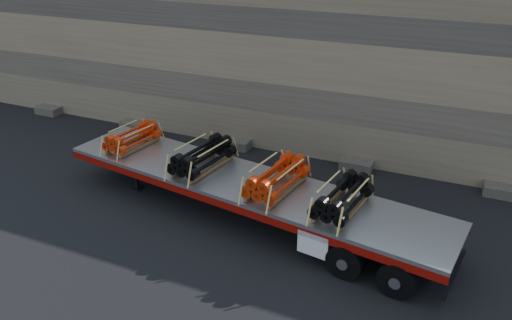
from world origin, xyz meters
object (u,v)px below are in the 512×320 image
at_px(trailer, 245,199).
at_px(bundle_front, 132,138).
at_px(bundle_midfront, 203,157).
at_px(bundle_rear, 342,198).
at_px(bundle_midrear, 277,178).

distance_m(trailer, bundle_front, 4.78).
bearing_deg(bundle_midfront, bundle_rear, 0.00).
relative_size(trailer, bundle_midfront, 5.78).
bearing_deg(bundle_rear, bundle_midrear, -180.00).
distance_m(bundle_front, bundle_midrear, 5.81).
distance_m(bundle_front, bundle_rear, 7.87).
xyz_separation_m(trailer, bundle_midfront, (-1.57, 0.25, 1.03)).
bearing_deg(bundle_midrear, trailer, 180.00).
xyz_separation_m(trailer, bundle_front, (-4.62, 0.73, 0.98)).
xyz_separation_m(trailer, bundle_rear, (3.16, -0.50, 1.01)).
height_order(bundle_front, bundle_rear, bundle_rear).
height_order(bundle_midrear, bundle_rear, bundle_midrear).
bearing_deg(bundle_front, bundle_midrear, 0.00).
relative_size(trailer, bundle_rear, 6.09).
bearing_deg(bundle_front, bundle_rear, 0.00).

